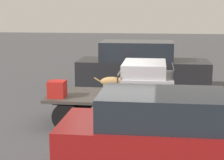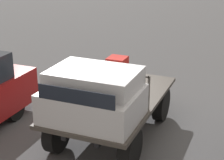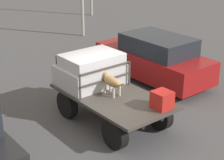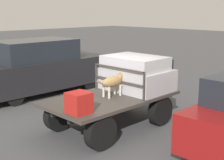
# 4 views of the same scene
# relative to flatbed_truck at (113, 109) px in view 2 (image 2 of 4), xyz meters

# --- Properties ---
(ground_plane) EXTENTS (80.00, 80.00, 0.00)m
(ground_plane) POSITION_rel_flatbed_truck_xyz_m (0.00, 0.00, -0.61)
(ground_plane) COLOR #474749
(flatbed_truck) EXTENTS (3.57, 1.92, 0.87)m
(flatbed_truck) POSITION_rel_flatbed_truck_xyz_m (0.00, 0.00, 0.00)
(flatbed_truck) COLOR black
(flatbed_truck) RESTS_ON ground
(truck_cab) EXTENTS (1.39, 1.80, 0.96)m
(truck_cab) POSITION_rel_flatbed_truck_xyz_m (1.01, 0.00, 0.71)
(truck_cab) COLOR #B7B7BC
(truck_cab) RESTS_ON flatbed_truck
(truck_headboard) EXTENTS (0.04, 1.80, 0.73)m
(truck_headboard) POSITION_rel_flatbed_truck_xyz_m (0.28, 0.00, 0.75)
(truck_headboard) COLOR #3D3833
(truck_headboard) RESTS_ON flatbed_truck
(dog) EXTENTS (1.08, 0.28, 0.66)m
(dog) POSITION_rel_flatbed_truck_xyz_m (0.11, -0.02, 0.65)
(dog) COLOR beige
(dog) RESTS_ON flatbed_truck
(cargo_crate) EXTENTS (0.46, 0.46, 0.46)m
(cargo_crate) POSITION_rel_flatbed_truck_xyz_m (-1.45, -0.48, 0.49)
(cargo_crate) COLOR #AD1E19
(cargo_crate) RESTS_ON flatbed_truck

